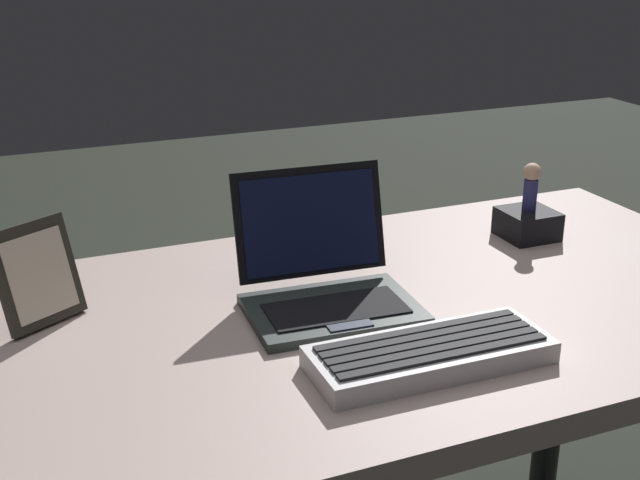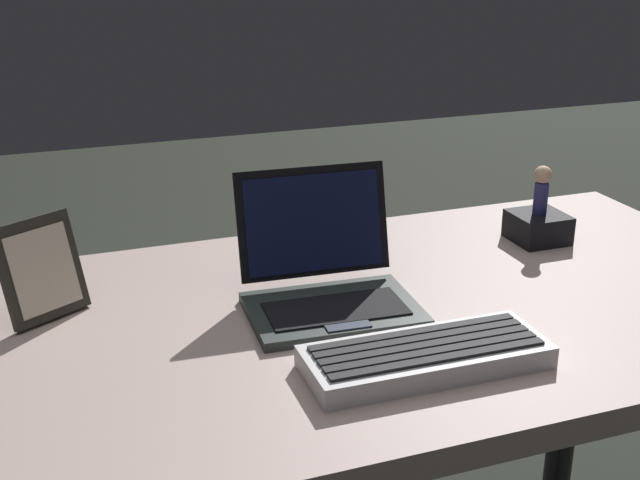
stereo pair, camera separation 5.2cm
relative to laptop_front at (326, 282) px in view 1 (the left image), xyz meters
The scene contains 6 objects.
desk 0.15m from the laptop_front, 28.63° to the right, with size 1.41×0.73×0.73m.
laptop_front is the anchor object (origin of this frame).
external_keyboard 0.23m from the laptop_front, 75.56° to the right, with size 0.33×0.13×0.04m.
photo_frame 0.42m from the laptop_front, 164.63° to the left, with size 0.13×0.11×0.15m.
figurine_stand 0.48m from the laptop_front, 15.80° to the left, with size 0.09×0.09×0.05m, color black.
figurine 0.48m from the laptop_front, 15.80° to the left, with size 0.03×0.03×0.09m.
Camera 1 is at (-0.51, -1.05, 1.29)m, focal length 47.45 mm.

